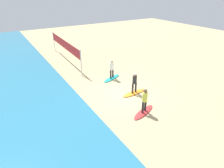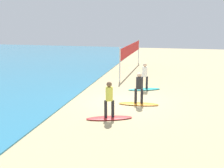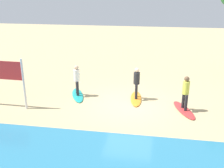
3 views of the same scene
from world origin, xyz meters
name	(u,v)px [view 2 (image 2 of 3)]	position (x,y,z in m)	size (l,w,h in m)	color
ground_plane	(125,102)	(0.00, 0.00, 0.00)	(60.00, 60.00, 0.00)	tan
surfboard_red	(109,118)	(-2.65, 0.27, 0.04)	(2.10, 0.56, 0.09)	red
surfer_red	(109,97)	(-2.65, 0.27, 1.04)	(0.32, 0.44, 1.64)	#232328
surfboard_orange	(139,104)	(-0.27, -0.76, 0.04)	(2.10, 0.56, 0.09)	orange
surfer_orange	(139,86)	(-0.27, -0.76, 1.04)	(0.32, 0.46, 1.64)	#232328
surfboard_teal	(144,89)	(2.92, -0.72, 0.04)	(2.10, 0.56, 0.09)	teal
surfer_teal	(145,74)	(2.92, -0.72, 1.04)	(0.32, 0.44, 1.64)	#232328
volleyball_net	(131,50)	(9.41, 1.18, 1.79)	(9.10, 0.31, 2.50)	silver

